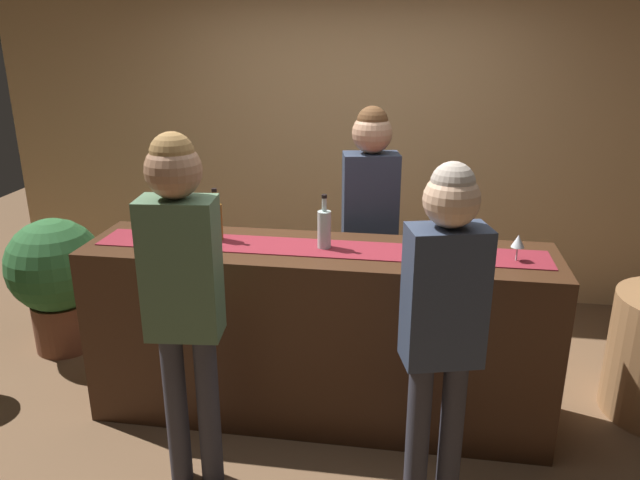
% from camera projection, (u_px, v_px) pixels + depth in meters
% --- Properties ---
extents(ground_plane, '(10.00, 10.00, 0.00)m').
position_uv_depth(ground_plane, '(318.00, 411.00, 3.70)').
color(ground_plane, brown).
extents(back_wall, '(6.00, 0.12, 2.90)m').
position_uv_depth(back_wall, '(355.00, 122.00, 4.99)').
color(back_wall, tan).
rests_on(back_wall, ground).
extents(bar_counter, '(2.59, 0.60, 1.04)m').
position_uv_depth(bar_counter, '(318.00, 334.00, 3.52)').
color(bar_counter, '#3D2314').
rests_on(bar_counter, ground).
extents(counter_runner_cloth, '(2.46, 0.28, 0.01)m').
position_uv_depth(counter_runner_cloth, '(318.00, 248.00, 3.35)').
color(counter_runner_cloth, maroon).
rests_on(counter_runner_cloth, bar_counter).
extents(wine_bottle_clear, '(0.07, 0.07, 0.30)m').
position_uv_depth(wine_bottle_clear, '(324.00, 229.00, 3.32)').
color(wine_bottle_clear, '#B2C6C1').
rests_on(wine_bottle_clear, bar_counter).
extents(wine_bottle_amber, '(0.07, 0.07, 0.30)m').
position_uv_depth(wine_bottle_amber, '(216.00, 221.00, 3.44)').
color(wine_bottle_amber, brown).
rests_on(wine_bottle_amber, bar_counter).
extents(wine_glass_near_customer, '(0.07, 0.07, 0.14)m').
position_uv_depth(wine_glass_near_customer, '(518.00, 242.00, 3.14)').
color(wine_glass_near_customer, silver).
rests_on(wine_glass_near_customer, bar_counter).
extents(wine_glass_mid_counter, '(0.07, 0.07, 0.14)m').
position_uv_depth(wine_glass_mid_counter, '(183.00, 227.00, 3.37)').
color(wine_glass_mid_counter, silver).
rests_on(wine_glass_mid_counter, bar_counter).
extents(bartender, '(0.37, 0.26, 1.74)m').
position_uv_depth(bartender, '(370.00, 212.00, 3.84)').
color(bartender, '#26262B').
rests_on(bartender, ground).
extents(customer_sipping, '(0.38, 0.28, 1.68)m').
position_uv_depth(customer_sipping, '(444.00, 309.00, 2.65)').
color(customer_sipping, '#33333D').
rests_on(customer_sipping, ground).
extents(customer_browsing, '(0.36, 0.25, 1.77)m').
position_uv_depth(customer_browsing, '(182.00, 279.00, 2.78)').
color(customer_browsing, '#33333D').
rests_on(customer_browsing, ground).
extents(potted_plant_tall, '(0.65, 0.65, 0.96)m').
position_uv_depth(potted_plant_tall, '(56.00, 275.00, 4.26)').
color(potted_plant_tall, brown).
rests_on(potted_plant_tall, ground).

